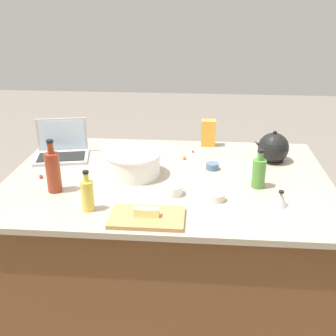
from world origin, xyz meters
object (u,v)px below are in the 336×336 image
object	(u,v)px
bottle_olive	(259,172)
butter_stick_left	(147,212)
ramekin_medium	(212,166)
ramekin_small	(173,190)
mixing_bowl_large	(133,163)
kitchen_timer	(281,199)
bottle_oil	(87,195)
kettle	(273,148)
laptop	(62,150)
bottle_soy	(53,171)
ramekin_wide	(217,197)
cutting_board	(147,217)
candy_bag	(208,133)

from	to	relation	value
bottle_olive	butter_stick_left	distance (m)	0.64
ramekin_medium	ramekin_small	bearing A→B (deg)	59.39
mixing_bowl_large	ramekin_small	xyz separation A→B (m)	(-0.23, 0.22, -0.05)
butter_stick_left	ramekin_small	world-z (taller)	butter_stick_left
mixing_bowl_large	kitchen_timer	xyz separation A→B (m)	(-0.74, 0.30, -0.03)
bottle_oil	kettle	size ratio (longest dim) A/B	0.91
laptop	bottle_soy	distance (m)	0.48
bottle_oil	ramekin_wide	xyz separation A→B (m)	(-0.59, -0.14, -0.06)
bottle_oil	ramekin_wide	size ratio (longest dim) A/B	2.72
kettle	cutting_board	bearing A→B (deg)	48.89
laptop	kitchen_timer	bearing A→B (deg)	156.40
kettle	candy_bag	bearing A→B (deg)	-32.23
mixing_bowl_large	candy_bag	bearing A→B (deg)	-128.72
ramekin_small	kettle	bearing A→B (deg)	-138.47
kettle	candy_bag	xyz separation A→B (m)	(0.38, -0.24, 0.01)
mixing_bowl_large	kitchen_timer	distance (m)	0.79
laptop	mixing_bowl_large	xyz separation A→B (m)	(-0.47, 0.23, 0.02)
laptop	ramekin_small	size ratio (longest dim) A/B	3.72
laptop	butter_stick_left	distance (m)	0.93
mixing_bowl_large	ramekin_wide	size ratio (longest dim) A/B	4.22
laptop	ramekin_wide	xyz separation A→B (m)	(-0.92, 0.50, -0.03)
bottle_oil	candy_bag	world-z (taller)	bottle_oil
ramekin_medium	bottle_oil	bearing A→B (deg)	42.39
mixing_bowl_large	ramekin_wide	bearing A→B (deg)	149.19
kitchen_timer	ramekin_medium	bearing A→B (deg)	-53.17
bottle_olive	bottle_soy	distance (m)	1.03
mixing_bowl_large	candy_bag	size ratio (longest dim) A/B	1.77
bottle_oil	cutting_board	xyz separation A→B (m)	(-0.28, 0.06, -0.07)
laptop	ramekin_medium	distance (m)	0.91
bottle_soy	ramekin_wide	bearing A→B (deg)	177.31
bottle_olive	ramekin_medium	size ratio (longest dim) A/B	2.77
kitchen_timer	butter_stick_left	bearing A→B (deg)	16.25
bottle_olive	bottle_soy	bearing A→B (deg)	7.40
bottle_olive	ramekin_wide	size ratio (longest dim) A/B	2.83
mixing_bowl_large	bottle_olive	bearing A→B (deg)	171.66
mixing_bowl_large	ramekin_medium	xyz separation A→B (m)	(-0.43, -0.12, -0.05)
bottle_soy	ramekin_medium	xyz separation A→B (m)	(-0.79, -0.34, -0.09)
laptop	candy_bag	xyz separation A→B (m)	(-0.88, -0.27, 0.04)
mixing_bowl_large	bottle_oil	bearing A→B (deg)	70.58
mixing_bowl_large	candy_bag	distance (m)	0.65
bottle_oil	butter_stick_left	size ratio (longest dim) A/B	1.76
ramekin_small	cutting_board	bearing A→B (deg)	69.15
kettle	bottle_olive	bearing A→B (deg)	71.10
bottle_olive	bottle_soy	size ratio (longest dim) A/B	0.75
ramekin_small	kitchen_timer	xyz separation A→B (m)	(-0.50, 0.08, 0.01)
laptop	ramekin_medium	xyz separation A→B (m)	(-0.90, 0.12, -0.03)
laptop	candy_bag	bearing A→B (deg)	-162.68
mixing_bowl_large	kitchen_timer	size ratio (longest dim) A/B	3.91
bottle_soy	ramekin_wide	xyz separation A→B (m)	(-0.81, 0.04, -0.09)
laptop	ramekin_small	world-z (taller)	laptop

